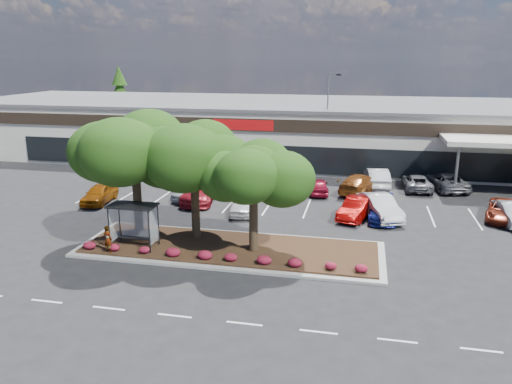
# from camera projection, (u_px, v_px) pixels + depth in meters

# --- Properties ---
(ground) EXTENTS (160.00, 160.00, 0.00)m
(ground) POSITION_uv_depth(u_px,v_px,m) (247.00, 282.00, 25.50)
(ground) COLOR black
(ground) RESTS_ON ground
(retail_store) EXTENTS (80.40, 25.20, 6.25)m
(retail_store) POSITION_uv_depth(u_px,v_px,m) (316.00, 129.00, 56.63)
(retail_store) COLOR silver
(retail_store) RESTS_ON ground
(landscape_island) EXTENTS (18.00, 6.00, 0.26)m
(landscape_island) POSITION_uv_depth(u_px,v_px,m) (230.00, 249.00, 29.65)
(landscape_island) COLOR gray
(landscape_island) RESTS_ON ground
(lane_markings) EXTENTS (33.12, 20.06, 0.01)m
(lane_markings) POSITION_uv_depth(u_px,v_px,m) (279.00, 219.00, 35.36)
(lane_markings) COLOR silver
(lane_markings) RESTS_ON ground
(shrub_row) EXTENTS (17.00, 0.80, 0.50)m
(shrub_row) POSITION_uv_depth(u_px,v_px,m) (220.00, 256.00, 27.57)
(shrub_row) COLOR maroon
(shrub_row) RESTS_ON landscape_island
(bus_shelter) EXTENTS (2.75, 1.55, 2.59)m
(bus_shelter) POSITION_uv_depth(u_px,v_px,m) (134.00, 213.00, 29.21)
(bus_shelter) COLOR black
(bus_shelter) RESTS_ON landscape_island
(island_tree_west) EXTENTS (7.20, 7.20, 7.89)m
(island_tree_west) POSITION_uv_depth(u_px,v_px,m) (136.00, 175.00, 30.27)
(island_tree_west) COLOR #18390D
(island_tree_west) RESTS_ON landscape_island
(island_tree_mid) EXTENTS (6.60, 6.60, 7.32)m
(island_tree_mid) POSITION_uv_depth(u_px,v_px,m) (195.00, 180.00, 30.29)
(island_tree_mid) COLOR #18390D
(island_tree_mid) RESTS_ON landscape_island
(island_tree_east) EXTENTS (5.80, 5.80, 6.50)m
(island_tree_east) POSITION_uv_depth(u_px,v_px,m) (253.00, 197.00, 28.17)
(island_tree_east) COLOR #18390D
(island_tree_east) RESTS_ON landscape_island
(conifer_north_west) EXTENTS (4.40, 4.40, 10.00)m
(conifer_north_west) POSITION_uv_depth(u_px,v_px,m) (121.00, 100.00, 73.68)
(conifer_north_west) COLOR #18390D
(conifer_north_west) RESTS_ON ground
(person_waiting) EXTENTS (0.68, 0.56, 1.60)m
(person_waiting) POSITION_uv_depth(u_px,v_px,m) (108.00, 239.00, 28.58)
(person_waiting) COLOR #594C47
(person_waiting) RESTS_ON landscape_island
(light_pole) EXTENTS (1.43, 0.56, 9.72)m
(light_pole) POSITION_uv_depth(u_px,v_px,m) (328.00, 129.00, 48.69)
(light_pole) COLOR gray
(light_pole) RESTS_ON ground
(car_0) EXTENTS (2.12, 4.47, 1.48)m
(car_0) POSITION_uv_depth(u_px,v_px,m) (99.00, 194.00, 39.21)
(car_0) COLOR #804008
(car_0) RESTS_ON ground
(car_1) EXTENTS (3.08, 4.52, 1.43)m
(car_1) POSITION_uv_depth(u_px,v_px,m) (193.00, 191.00, 40.16)
(car_1) COLOR #A4ABB0
(car_1) RESTS_ON ground
(car_2) EXTENTS (3.25, 6.22, 1.72)m
(car_2) POSITION_uv_depth(u_px,v_px,m) (200.00, 190.00, 39.71)
(car_2) COLOR maroon
(car_2) RESTS_ON ground
(car_3) EXTENTS (2.25, 4.34, 1.41)m
(car_3) POSITION_uv_depth(u_px,v_px,m) (242.00, 204.00, 36.61)
(car_3) COLOR silver
(car_3) RESTS_ON ground
(car_4) EXTENTS (2.85, 4.75, 1.48)m
(car_4) POSITION_uv_depth(u_px,v_px,m) (357.00, 208.00, 35.43)
(car_4) COLOR #8D0605
(car_4) RESTS_ON ground
(car_5) EXTENTS (1.96, 4.79, 1.39)m
(car_5) POSITION_uv_depth(u_px,v_px,m) (382.00, 210.00, 35.28)
(car_5) COLOR navy
(car_5) RESTS_ON ground
(car_6) EXTENTS (3.51, 5.36, 1.67)m
(car_6) POSITION_uv_depth(u_px,v_px,m) (380.00, 207.00, 35.44)
(car_6) COLOR silver
(car_6) RESTS_ON ground
(car_7) EXTENTS (3.58, 5.37, 1.37)m
(car_7) POSITION_uv_depth(u_px,v_px,m) (505.00, 210.00, 35.13)
(car_7) COLOR maroon
(car_7) RESTS_ON ground
(car_8) EXTENTS (1.87, 4.44, 1.42)m
(car_8) POSITION_uv_depth(u_px,v_px,m) (512.00, 213.00, 34.34)
(car_8) COLOR #AEB5BA
(car_8) RESTS_ON ground
(car_9) EXTENTS (2.04, 4.43, 1.41)m
(car_9) POSITION_uv_depth(u_px,v_px,m) (173.00, 169.00, 47.72)
(car_9) COLOR silver
(car_9) RESTS_ON ground
(car_11) EXTENTS (2.43, 4.75, 1.32)m
(car_11) POSITION_uv_depth(u_px,v_px,m) (260.00, 178.00, 44.72)
(car_11) COLOR #1B542C
(car_11) RESTS_ON ground
(car_12) EXTENTS (2.14, 4.09, 1.33)m
(car_12) POSITION_uv_depth(u_px,v_px,m) (318.00, 186.00, 41.75)
(car_12) COLOR maroon
(car_12) RESTS_ON ground
(car_13) EXTENTS (2.41, 5.30, 1.69)m
(car_13) POSITION_uv_depth(u_px,v_px,m) (377.00, 178.00, 43.96)
(car_13) COLOR silver
(car_13) RESTS_ON ground
(car_14) EXTENTS (4.02, 5.95, 1.60)m
(car_14) POSITION_uv_depth(u_px,v_px,m) (360.00, 184.00, 42.02)
(car_14) COLOR brown
(car_14) RESTS_ON ground
(car_15) EXTENTS (2.47, 4.93, 1.34)m
(car_15) POSITION_uv_depth(u_px,v_px,m) (417.00, 182.00, 43.02)
(car_15) COLOR #535459
(car_15) RESTS_ON ground
(car_16) EXTENTS (3.64, 5.77, 1.49)m
(car_16) POSITION_uv_depth(u_px,v_px,m) (446.00, 181.00, 43.04)
(car_16) COLOR #5A5B62
(car_16) RESTS_ON ground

